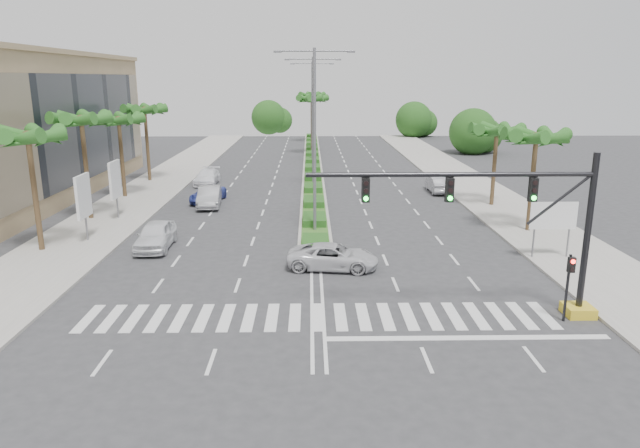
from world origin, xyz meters
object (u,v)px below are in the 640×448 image
object	(u,v)px
car_parked_a	(156,235)
car_parked_c	(208,194)
car_parked_b	(209,197)
car_crossing	(333,257)
car_parked_d	(207,177)
car_right	(438,184)

from	to	relation	value
car_parked_a	car_parked_c	bearing A→B (deg)	85.01
car_parked_b	car_crossing	xyz separation A→B (m)	(9.43, -15.82, -0.12)
car_parked_a	car_parked_b	xyz separation A→B (m)	(1.28, 11.75, -0.01)
car_parked_a	car_parked_b	bearing A→B (deg)	82.46
car_parked_c	car_parked_d	world-z (taller)	car_parked_d
car_parked_c	car_parked_a	bearing A→B (deg)	-87.30
car_parked_d	car_crossing	size ratio (longest dim) A/B	1.01
car_parked_b	car_right	bearing A→B (deg)	10.46
car_parked_a	car_crossing	bearing A→B (deg)	-22.09
car_crossing	car_parked_d	bearing A→B (deg)	31.20
car_parked_d	car_right	size ratio (longest dim) A/B	1.11
car_parked_b	car_parked_d	size ratio (longest dim) A/B	0.98
car_parked_a	car_parked_d	size ratio (longest dim) A/B	0.96
car_parked_b	car_parked_c	xyz separation A→B (m)	(-0.42, 1.72, -0.15)
car_parked_a	car_parked_d	distance (m)	21.75
car_parked_c	car_right	world-z (taller)	car_right
car_parked_d	car_right	distance (m)	22.25
car_parked_d	car_parked_b	bearing A→B (deg)	-78.33
car_parked_a	car_parked_d	bearing A→B (deg)	90.33
car_parked_d	car_parked_c	bearing A→B (deg)	-78.93
car_right	car_parked_d	bearing A→B (deg)	-11.40
car_crossing	car_parked_c	bearing A→B (deg)	36.81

